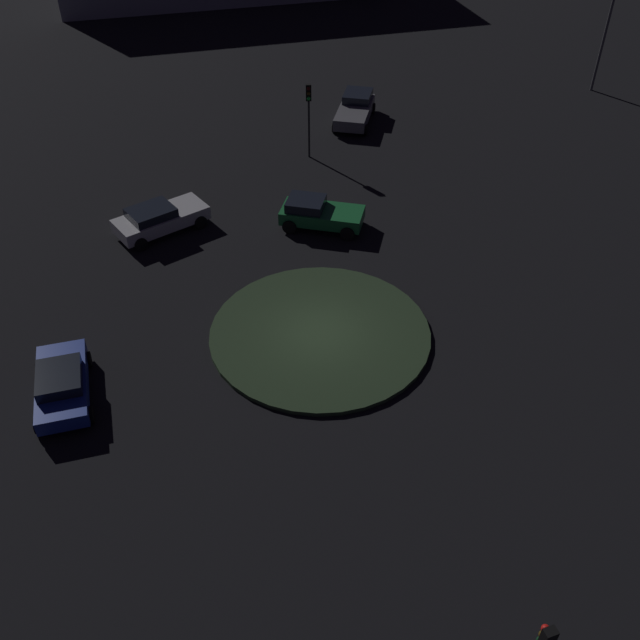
{
  "coord_description": "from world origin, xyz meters",
  "views": [
    {
      "loc": [
        -21.45,
        -0.61,
        18.63
      ],
      "look_at": [
        0.0,
        0.0,
        0.79
      ],
      "focal_mm": 39.59,
      "sensor_mm": 36.0,
      "label": 1
    }
  ],
  "objects": [
    {
      "name": "ground_plane",
      "position": [
        0.0,
        0.0,
        0.0
      ],
      "size": [
        117.55,
        117.55,
        0.0
      ],
      "primitive_type": "plane",
      "color": "black"
    },
    {
      "name": "car_grey",
      "position": [
        20.55,
        -1.6,
        0.77
      ],
      "size": [
        4.76,
        2.75,
        1.49
      ],
      "rotation": [
        0.0,
        0.0,
        2.97
      ],
      "color": "slate",
      "rests_on": "ground_plane"
    },
    {
      "name": "car_green",
      "position": [
        8.16,
        0.29,
        0.75
      ],
      "size": [
        2.62,
        4.22,
        1.44
      ],
      "rotation": [
        0.0,
        0.0,
        -1.76
      ],
      "color": "#1E7238",
      "rests_on": "ground_plane"
    },
    {
      "name": "car_silver",
      "position": [
        7.51,
        7.95,
        0.73
      ],
      "size": [
        4.23,
        4.61,
        1.38
      ],
      "rotation": [
        0.0,
        0.0,
        -0.89
      ],
      "color": "silver",
      "rests_on": "ground_plane"
    },
    {
      "name": "streetlamp_southeast",
      "position": [
        25.98,
        -17.75,
        5.14
      ],
      "size": [
        0.51,
        0.51,
        7.9
      ],
      "color": "#4C4C51",
      "rests_on": "ground_plane"
    },
    {
      "name": "car_blue",
      "position": [
        -3.72,
        9.19,
        0.69
      ],
      "size": [
        4.43,
        2.94,
        1.31
      ],
      "rotation": [
        0.0,
        0.0,
        0.3
      ],
      "color": "#1E38A5",
      "rests_on": "ground_plane"
    },
    {
      "name": "traffic_light_east",
      "position": [
        15.55,
        1.06,
        3.01
      ],
      "size": [
        0.36,
        0.31,
        4.23
      ],
      "rotation": [
        0.0,
        0.0,
        -3.07
      ],
      "color": "#2D2D2D",
      "rests_on": "ground_plane"
    },
    {
      "name": "roundabout_island",
      "position": [
        0.0,
        0.0,
        0.09
      ],
      "size": [
        8.89,
        8.89,
        0.19
      ],
      "primitive_type": "cylinder",
      "color": "#2D4228",
      "rests_on": "ground_plane"
    }
  ]
}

